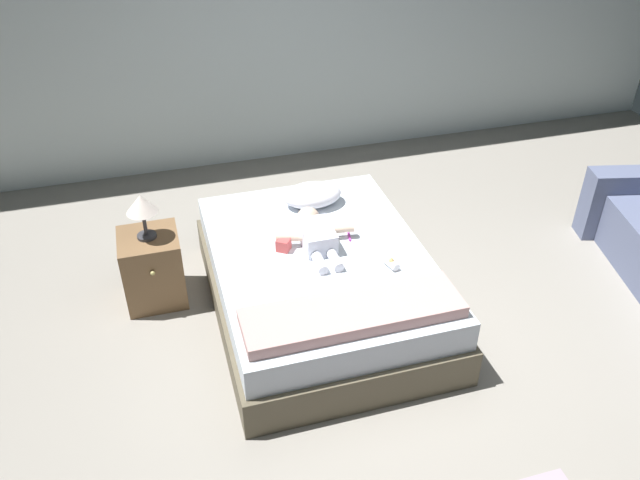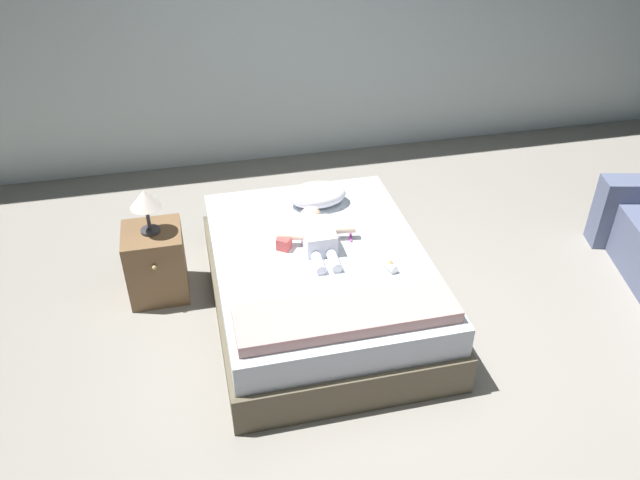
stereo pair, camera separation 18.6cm
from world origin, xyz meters
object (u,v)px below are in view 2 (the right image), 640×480
at_px(nightstand, 156,262).
at_px(lamp, 145,201).
at_px(bed, 320,282).
at_px(baby, 317,234).
at_px(toy_block, 284,243).
at_px(pillow, 317,195).
at_px(baby_bottle, 390,266).
at_px(toothbrush, 350,234).

height_order(nightstand, lamp, lamp).
bearing_deg(bed, lamp, 157.76).
bearing_deg(baby, toy_block, -174.03).
bearing_deg(pillow, bed, -101.02).
distance_m(pillow, toy_block, 0.59).
relative_size(baby, nightstand, 1.22).
bearing_deg(baby_bottle, baby, 133.80).
distance_m(bed, toothbrush, 0.37).
height_order(bed, lamp, lamp).
bearing_deg(bed, pillow, 78.98).
bearing_deg(toothbrush, baby_bottle, -71.98).
bearing_deg(baby_bottle, toothbrush, 108.02).
height_order(nightstand, toy_block, toy_block).
bearing_deg(baby_bottle, toy_block, 148.33).
distance_m(bed, baby_bottle, 0.53).
height_order(bed, toothbrush, toothbrush).
xyz_separation_m(pillow, baby, (-0.11, -0.47, -0.01)).
relative_size(baby, toothbrush, 3.70).
relative_size(baby, toy_block, 5.46).
bearing_deg(toy_block, lamp, 158.49).
relative_size(nightstand, lamp, 1.61).
distance_m(bed, nightstand, 1.13).
relative_size(toy_block, baby_bottle, 0.95).
xyz_separation_m(pillow, lamp, (-1.16, -0.17, 0.20)).
distance_m(nightstand, baby_bottle, 1.60).
bearing_deg(lamp, baby, -16.16).
xyz_separation_m(bed, nightstand, (-1.04, 0.43, 0.03)).
distance_m(baby, nightstand, 1.13).
height_order(pillow, lamp, lamp).
height_order(pillow, toothbrush, pillow).
relative_size(pillow, baby, 0.69).
distance_m(lamp, toy_block, 0.92).
distance_m(pillow, toothbrush, 0.46).
relative_size(pillow, nightstand, 0.83).
bearing_deg(baby_bottle, lamp, 154.04).
bearing_deg(pillow, lamp, -171.86).
height_order(bed, nightstand, nightstand).
distance_m(baby, lamp, 1.11).
bearing_deg(toy_block, bed, -25.01).
height_order(bed, baby_bottle, baby_bottle).
xyz_separation_m(lamp, toy_block, (0.83, -0.33, -0.24)).
relative_size(toothbrush, nightstand, 0.33).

